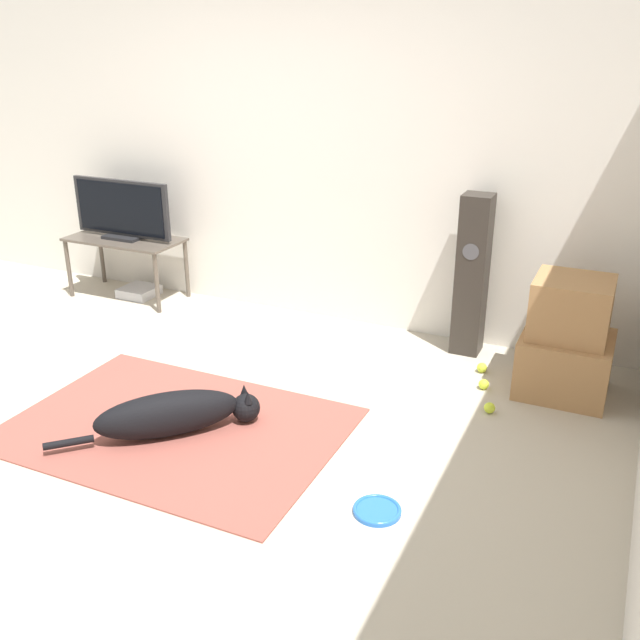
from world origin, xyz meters
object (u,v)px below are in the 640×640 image
object	(u,v)px
cardboard_box_upper	(571,308)
tv_stand	(125,246)
tennis_ball_by_boxes	(482,368)
game_console	(139,292)
tennis_ball_loose_on_carpet	(489,408)
dog	(174,414)
floor_speaker	(472,276)
frisbee	(377,510)
tennis_ball_near_speaker	(484,384)
tv	(122,210)
cardboard_box_lower	(564,364)

from	to	relation	value
cardboard_box_upper	tv_stand	distance (m)	3.58
tennis_ball_by_boxes	game_console	distance (m)	3.00
tennis_ball_loose_on_carpet	game_console	xyz separation A→B (m)	(-3.16, 0.75, 0.01)
dog	floor_speaker	world-z (taller)	floor_speaker
frisbee	tennis_ball_by_boxes	size ratio (longest dim) A/B	3.49
tennis_ball_near_speaker	dog	bearing A→B (deg)	-138.60
frisbee	tv	bearing A→B (deg)	147.45
frisbee	cardboard_box_upper	distance (m)	1.84
tennis_ball_near_speaker	tennis_ball_by_boxes	bearing A→B (deg)	105.62
frisbee	game_console	size ratio (longest dim) A/B	0.81
frisbee	floor_speaker	xyz separation A→B (m)	(-0.07, 1.99, 0.55)
tv_stand	cardboard_box_lower	bearing A→B (deg)	-3.99
tv	tennis_ball_loose_on_carpet	bearing A→B (deg)	-12.56
tennis_ball_loose_on_carpet	tv_stand	bearing A→B (deg)	167.49
tennis_ball_near_speaker	game_console	distance (m)	3.10
dog	tennis_ball_near_speaker	xyz separation A→B (m)	(1.45, 1.27, -0.10)
tv_stand	tennis_ball_near_speaker	bearing A→B (deg)	-7.81
cardboard_box_upper	game_console	distance (m)	3.55
tennis_ball_by_boxes	tennis_ball_loose_on_carpet	distance (m)	0.55
frisbee	tennis_ball_loose_on_carpet	bearing A→B (deg)	76.86
cardboard_box_lower	dog	bearing A→B (deg)	-142.48
floor_speaker	game_console	distance (m)	2.86
frisbee	tv_stand	distance (m)	3.53
frisbee	tv_stand	bearing A→B (deg)	147.49
cardboard_box_lower	game_console	bearing A→B (deg)	175.36
cardboard_box_lower	game_console	size ratio (longest dim) A/B	1.90
dog	cardboard_box_lower	size ratio (longest dim) A/B	1.64
cardboard_box_lower	floor_speaker	distance (m)	0.86
dog	tv	xyz separation A→B (m)	(-1.68, 1.71, 0.61)
dog	cardboard_box_upper	distance (m)	2.43
cardboard_box_upper	tv_stand	size ratio (longest dim) A/B	0.47
tv_stand	tennis_ball_near_speaker	distance (m)	3.18
floor_speaker	tennis_ball_loose_on_carpet	xyz separation A→B (m)	(0.35, -0.82, -0.53)
dog	tv	bearing A→B (deg)	134.62
cardboard_box_upper	tennis_ball_loose_on_carpet	xyz separation A→B (m)	(-0.34, -0.48, -0.52)
tv_stand	floor_speaker	bearing A→B (deg)	2.06
floor_speaker	frisbee	bearing A→B (deg)	-87.88
cardboard_box_lower	cardboard_box_upper	size ratio (longest dim) A/B	1.19
floor_speaker	tv_stand	bearing A→B (deg)	-177.94
tv_stand	tennis_ball_loose_on_carpet	bearing A→B (deg)	-12.51
dog	tennis_ball_loose_on_carpet	distance (m)	1.84
tv	tv_stand	bearing A→B (deg)	-90.00
tennis_ball_by_boxes	cardboard_box_lower	bearing A→B (deg)	-5.98
cardboard_box_lower	tennis_ball_by_boxes	world-z (taller)	cardboard_box_lower
cardboard_box_lower	tennis_ball_by_boxes	bearing A→B (deg)	174.02
dog	tennis_ball_by_boxes	world-z (taller)	dog
dog	game_console	xyz separation A→B (m)	(-1.62, 1.74, -0.09)
tv_stand	game_console	world-z (taller)	tv_stand
tennis_ball_by_boxes	game_console	size ratio (longest dim) A/B	0.23
tv_stand	game_console	xyz separation A→B (m)	(0.07, 0.04, -0.41)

